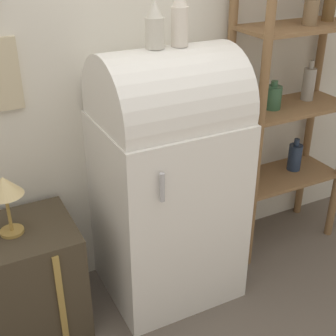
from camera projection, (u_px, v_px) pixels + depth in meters
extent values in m
plane|color=#60564C|center=(188.00, 309.00, 2.57)|extent=(12.00, 12.00, 0.00)
cube|color=silver|center=(139.00, 41.00, 2.40)|extent=(7.00, 0.05, 2.70)
cube|color=white|center=(167.00, 208.00, 2.53)|extent=(0.69, 0.60, 1.04)
cylinder|color=white|center=(167.00, 106.00, 2.26)|extent=(0.67, 0.57, 0.57)
cylinder|color=#B7B7BC|center=(162.00, 187.00, 2.04)|extent=(0.02, 0.02, 0.14)
cube|color=#423828|center=(13.00, 284.00, 2.31)|extent=(0.65, 0.46, 0.60)
cube|color=#AD8942|center=(61.00, 303.00, 2.20)|extent=(0.03, 0.01, 0.54)
cylinder|color=olive|center=(260.00, 124.00, 2.51)|extent=(0.05, 0.05, 1.86)
cylinder|color=olive|center=(228.00, 106.00, 2.76)|extent=(0.05, 0.05, 1.86)
cylinder|color=olive|center=(315.00, 90.00, 3.03)|extent=(0.05, 0.05, 1.86)
cube|color=olive|center=(281.00, 176.00, 2.99)|extent=(0.71, 0.34, 0.02)
cube|color=olive|center=(290.00, 107.00, 2.77)|extent=(0.71, 0.34, 0.02)
cube|color=olive|center=(300.00, 27.00, 2.56)|extent=(0.71, 0.34, 0.02)
cylinder|color=#9E998E|center=(309.00, 84.00, 2.82)|extent=(0.08, 0.08, 0.19)
cylinder|color=#9E998E|center=(311.00, 64.00, 2.76)|extent=(0.03, 0.03, 0.05)
cylinder|color=#23334C|center=(295.00, 157.00, 3.01)|extent=(0.09, 0.09, 0.17)
cylinder|color=#23334C|center=(297.00, 142.00, 2.96)|extent=(0.03, 0.03, 0.04)
cylinder|color=#335B3D|center=(273.00, 98.00, 2.69)|extent=(0.10, 0.10, 0.13)
cylinder|color=#335B3D|center=(275.00, 84.00, 2.65)|extent=(0.04, 0.04, 0.03)
cylinder|color=#7F6647|center=(311.00, 12.00, 2.51)|extent=(0.08, 0.08, 0.13)
cylinder|color=brown|center=(330.00, 4.00, 2.62)|extent=(0.07, 0.07, 0.18)
cylinder|color=beige|center=(155.00, 33.00, 2.08)|extent=(0.09, 0.09, 0.14)
cone|color=beige|center=(154.00, 8.00, 2.03)|extent=(0.07, 0.07, 0.07)
cylinder|color=silver|center=(180.00, 27.00, 2.11)|extent=(0.08, 0.08, 0.17)
cylinder|color=#AD8942|center=(12.00, 231.00, 2.19)|extent=(0.11, 0.11, 0.02)
cylinder|color=#AD8942|center=(9.00, 213.00, 2.14)|extent=(0.02, 0.02, 0.19)
cone|color=#DBC184|center=(4.00, 186.00, 2.08)|extent=(0.17, 0.17, 0.09)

